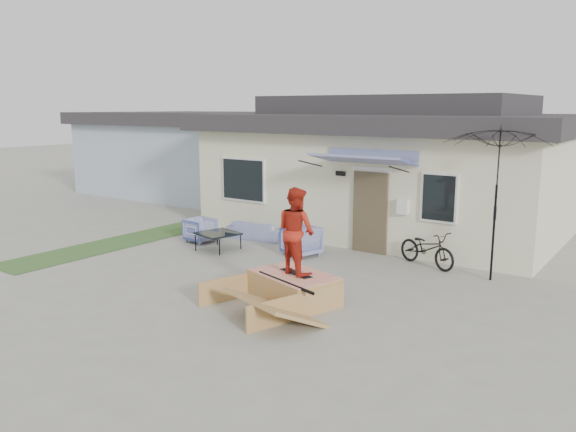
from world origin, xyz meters
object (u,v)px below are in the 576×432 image
Objects in this scene: loveseat at (257,227)px; coffee_table at (218,241)px; skate_ramp at (294,288)px; skater at (296,229)px; armchair_left at (201,229)px; skateboard at (296,273)px; patio_umbrella at (496,201)px; armchair_right at (301,239)px; bicycle at (427,244)px.

coffee_table is (-0.03, -1.61, -0.10)m from loveseat.
skate_ramp is 1.16m from skater.
skateboard is (4.98, -2.56, 0.20)m from armchair_left.
skater reaches higher than patio_umbrella.
armchair_left is 0.79× the size of coffee_table.
skater is at bearing 90.00° from skate_ramp.
armchair_right reaches higher than skateboard.
bicycle reaches higher than armchair_right.
loveseat is 2.07× the size of armchair_right.
coffee_table is 4.54m from skateboard.
skate_ramp is at bearing -29.30° from coffee_table.
armchair_left is 0.90× the size of armchair_right.
bicycle reaches higher than skateboard.
skater is at bearing 129.59° from loveseat.
skateboard reaches higher than skate_ramp.
skateboard is 0.86m from skater.
bicycle is (2.99, 0.87, 0.11)m from armchair_right.
bicycle is (5.10, 1.66, 0.30)m from coffee_table.
loveseat is at bearing 88.76° from coffee_table.
loveseat is 5.07m from bicycle.
armchair_left is 0.45× the size of skater.
loveseat is 1.83× the size of coffee_table.
loveseat is 5.49m from skate_ramp.
armchair_right is at bearing 151.77° from loveseat.
skateboard is at bearing 30.91° from skater.
armchair_left is 0.30× the size of patio_umbrella.
skater is (3.98, -2.17, 1.20)m from coffee_table.
armchair_right is 3.12m from bicycle.
armchair_left is at bearing 158.55° from coffee_table.
coffee_table is at bearing 82.13° from loveseat.
loveseat is 1.60m from armchair_left.
armchair_right is 4.79m from patio_umbrella.
coffee_table is 1.15× the size of skateboard.
skateboard is at bearing -175.47° from bicycle.
loveseat reaches higher than coffee_table.
skater is at bearing -175.47° from bicycle.
armchair_left is at bearing 169.68° from skate_ramp.
loveseat is at bearing 178.24° from patio_umbrella.
armchair_left is 7.87m from patio_umbrella.
armchair_left is 0.45× the size of bicycle.
loveseat is 2.10× the size of skateboard.
skate_ramp is at bearing -87.92° from skateboard.
armchair_right is 0.38× the size of skate_ramp.
patio_umbrella is (6.64, -0.20, 1.41)m from loveseat.
bicycle is 2.01m from patio_umbrella.
coffee_table is at bearing 168.18° from skate_ramp.
armchair_right is 3.64m from skater.
skateboard is at bearing -127.04° from patio_umbrella.
skater is (0.02, 0.05, 1.16)m from skate_ramp.
loveseat is 0.68× the size of patio_umbrella.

